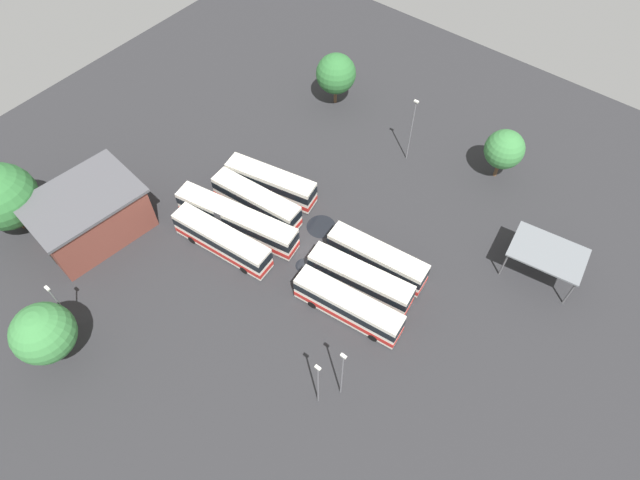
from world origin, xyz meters
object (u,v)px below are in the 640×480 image
bus_row0_slot2 (257,201)px  lamp_post_mid_lot (411,128)px  tree_south_edge (2,197)px  tree_northwest (336,74)px  bus_row0_slot0 (222,240)px  bus_row1_slot2 (377,258)px  tree_northeast (504,149)px  lamp_post_by_building (61,306)px  bus_row1_slot1 (360,279)px  bus_row0_slot1 (236,220)px  lamp_post_near_entrance (342,373)px  bus_row1_slot0 (348,306)px  lamp_post_far_corner (318,383)px  tree_west_edge (44,333)px  depot_building (89,215)px  bus_row0_slot3 (271,183)px  maintenance_shelter (548,253)px

bus_row0_slot2 → lamp_post_mid_lot: (9.06, 18.70, 3.18)m
tree_south_edge → tree_northwest: bearing=69.7°
bus_row0_slot0 → bus_row1_slot2: same height
bus_row1_slot2 → tree_northeast: 21.47m
lamp_post_by_building → tree_south_edge: tree_south_edge is taller
bus_row1_slot1 → bus_row0_slot1: bearing=-171.7°
bus_row0_slot0 → lamp_post_near_entrance: 21.18m
bus_row1_slot1 → bus_row1_slot2: same height
bus_row1_slot0 → tree_northwest: 34.28m
bus_row1_slot2 → lamp_post_far_corner: (4.33, -15.73, 2.44)m
bus_row1_slot0 → tree_south_edge: tree_south_edge is taller
tree_west_edge → tree_south_edge: bearing=158.1°
bus_row0_slot2 → depot_building: bearing=-132.6°
bus_row0_slot2 → bus_row0_slot3: (-0.64, 3.30, -0.00)m
lamp_post_by_building → lamp_post_far_corner: 26.30m
bus_row1_slot1 → tree_northeast: bearing=81.5°
bus_row1_slot0 → tree_south_edge: 39.71m
bus_row0_slot1 → lamp_post_near_entrance: bearing=-21.0°
bus_row1_slot0 → lamp_post_near_entrance: bearing=-57.9°
bus_row0_slot3 → tree_northeast: 28.39m
bus_row0_slot2 → bus_row1_slot1: size_ratio=0.98×
depot_building → maintenance_shelter: (42.82, 26.59, 0.67)m
lamp_post_far_corner → bus_row0_slot0: bearing=160.0°
tree_west_edge → lamp_post_mid_lot: bearing=75.1°
lamp_post_by_building → bus_row0_slot0: bearing=72.0°
lamp_post_far_corner → tree_south_edge: bearing=-172.5°
maintenance_shelter → lamp_post_by_building: lamp_post_by_building is taller
maintenance_shelter → lamp_post_far_corner: lamp_post_far_corner is taller
bus_row0_slot1 → tree_south_edge: bearing=-142.6°
bus_row1_slot0 → bus_row1_slot1: (-0.90, 3.35, -0.00)m
lamp_post_mid_lot → tree_south_edge: size_ratio=1.01×
bus_row1_slot2 → depot_building: 32.68m
maintenance_shelter → tree_west_edge: 50.67m
bus_row0_slot3 → bus_row1_slot1: size_ratio=0.99×
bus_row0_slot3 → tree_northwest: bearing=103.2°
maintenance_shelter → tree_northwest: tree_northwest is taller
bus_row0_slot3 → bus_row1_slot2: same height
lamp_post_far_corner → depot_building: bearing=-179.5°
bus_row1_slot1 → lamp_post_mid_lot: lamp_post_mid_lot is taller
lamp_post_by_building → lamp_post_far_corner: lamp_post_far_corner is taller
bus_row1_slot2 → tree_northeast: tree_northeast is taller
depot_building → maintenance_shelter: 50.41m
tree_south_edge → tree_west_edge: bearing=-21.9°
lamp_post_mid_lot → lamp_post_near_entrance: bearing=-68.1°
bus_row1_slot2 → depot_building: depot_building is taller
bus_row0_slot1 → lamp_post_near_entrance: lamp_post_near_entrance is taller
tree_northeast → tree_west_edge: size_ratio=0.89×
tree_south_edge → bus_row1_slot2: bearing=30.4°
bus_row0_slot2 → tree_northeast: (19.52, 23.13, 2.59)m
bus_row0_slot1 → bus_row1_slot1: 16.01m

